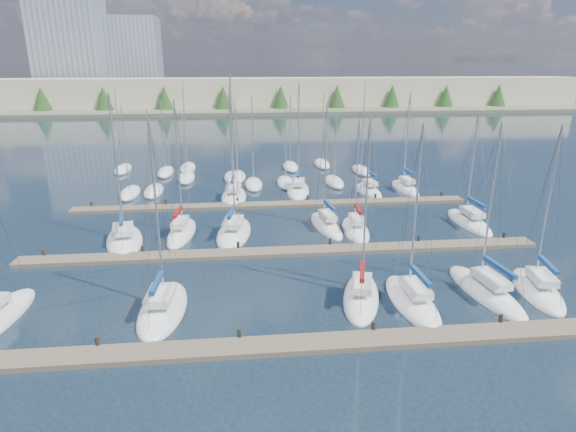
{
  "coord_description": "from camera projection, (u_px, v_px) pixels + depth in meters",
  "views": [
    {
      "loc": [
        -3.7,
        -21.72,
        15.73
      ],
      "look_at": [
        0.0,
        14.0,
        4.0
      ],
      "focal_mm": 30.0,
      "sensor_mm": 36.0,
      "label": 1
    }
  ],
  "objects": [
    {
      "name": "sailboat_k",
      "position": [
        326.0,
        225.0,
        47.22
      ],
      "size": [
        3.11,
        8.23,
        12.36
      ],
      "rotation": [
        0.0,
        0.0,
        0.12
      ],
      "color": "white",
      "rests_on": "ground"
    },
    {
      "name": "sailboat_g",
      "position": [
        537.0,
        290.0,
        34.03
      ],
      "size": [
        4.01,
        7.72,
        12.46
      ],
      "rotation": [
        0.0,
        0.0,
        -0.21
      ],
      "color": "white",
      "rests_on": "ground"
    },
    {
      "name": "sailboat_c",
      "position": [
        163.0,
        309.0,
        31.47
      ],
      "size": [
        3.38,
        8.0,
        13.15
      ],
      "rotation": [
        0.0,
        0.0,
        -0.06
      ],
      "color": "white",
      "rests_on": "ground"
    },
    {
      "name": "sailboat_o",
      "position": [
        234.0,
        196.0,
        57.21
      ],
      "size": [
        3.39,
        8.22,
        15.03
      ],
      "rotation": [
        0.0,
        0.0,
        -0.06
      ],
      "color": "white",
      "rests_on": "ground"
    },
    {
      "name": "shoreline",
      "position": [
        208.0,
        85.0,
        163.78
      ],
      "size": [
        400.0,
        60.0,
        38.0
      ],
      "color": "#666B51",
      "rests_on": "ground"
    },
    {
      "name": "sailboat_p",
      "position": [
        298.0,
        190.0,
        59.85
      ],
      "size": [
        3.9,
        8.53,
        13.91
      ],
      "rotation": [
        0.0,
        0.0,
        -0.14
      ],
      "color": "white",
      "rests_on": "ground"
    },
    {
      "name": "sailboat_m",
      "position": [
        469.0,
        222.0,
        48.24
      ],
      "size": [
        2.6,
        8.35,
        11.71
      ],
      "rotation": [
        0.0,
        0.0,
        0.0
      ],
      "color": "white",
      "rests_on": "ground"
    },
    {
      "name": "sailboat_i",
      "position": [
        182.0,
        232.0,
        45.28
      ],
      "size": [
        3.03,
        8.15,
        13.13
      ],
      "rotation": [
        0.0,
        0.0,
        -0.1
      ],
      "color": "white",
      "rests_on": "ground"
    },
    {
      "name": "ground",
      "position": [
        260.0,
        155.0,
        82.51
      ],
      "size": [
        400.0,
        400.0,
        0.0
      ],
      "primitive_type": "plane",
      "color": "#1B2A37",
      "rests_on": "ground"
    },
    {
      "name": "sailboat_d",
      "position": [
        361.0,
        296.0,
        33.08
      ],
      "size": [
        4.41,
        8.11,
        12.8
      ],
      "rotation": [
        0.0,
        0.0,
        -0.27
      ],
      "color": "white",
      "rests_on": "ground"
    },
    {
      "name": "sailboat_q",
      "position": [
        369.0,
        191.0,
        59.6
      ],
      "size": [
        2.96,
        6.93,
        10.15
      ],
      "rotation": [
        0.0,
        0.0,
        0.09
      ],
      "color": "white",
      "rests_on": "ground"
    },
    {
      "name": "sailboat_j",
      "position": [
        234.0,
        232.0,
        45.32
      ],
      "size": [
        4.17,
        9.01,
        14.46
      ],
      "rotation": [
        0.0,
        0.0,
        -0.14
      ],
      "color": "white",
      "rests_on": "ground"
    },
    {
      "name": "dock_near",
      "position": [
        309.0,
        344.0,
        27.63
      ],
      "size": [
        44.0,
        1.93,
        1.1
      ],
      "color": "#6B5E4C",
      "rests_on": "ground"
    },
    {
      "name": "dock_mid",
      "position": [
        286.0,
        252.0,
        40.87
      ],
      "size": [
        44.0,
        1.93,
        1.1
      ],
      "color": "#6B5E4C",
      "rests_on": "ground"
    },
    {
      "name": "sailboat_h",
      "position": [
        124.0,
        240.0,
        43.45
      ],
      "size": [
        4.69,
        8.72,
        13.84
      ],
      "rotation": [
        0.0,
        0.0,
        0.19
      ],
      "color": "white",
      "rests_on": "ground"
    },
    {
      "name": "sailboat_e",
      "position": [
        412.0,
        301.0,
        32.47
      ],
      "size": [
        2.74,
        8.01,
        12.74
      ],
      "rotation": [
        0.0,
        0.0,
        0.02
      ],
      "color": "white",
      "rests_on": "ground"
    },
    {
      "name": "distant_boats",
      "position": [
        235.0,
        176.0,
        66.64
      ],
      "size": [
        36.93,
        20.75,
        13.3
      ],
      "color": "#9EA0A5",
      "rests_on": "ground"
    },
    {
      "name": "sailboat_r",
      "position": [
        405.0,
        188.0,
        60.82
      ],
      "size": [
        2.5,
        7.72,
        12.68
      ],
      "rotation": [
        0.0,
        0.0,
        0.04
      ],
      "color": "white",
      "rests_on": "ground"
    },
    {
      "name": "dock_far",
      "position": [
        273.0,
        205.0,
        54.11
      ],
      "size": [
        44.0,
        1.93,
        1.1
      ],
      "color": "#6B5E4C",
      "rests_on": "ground"
    },
    {
      "name": "sailboat_l",
      "position": [
        356.0,
        229.0,
        46.12
      ],
      "size": [
        2.92,
        7.47,
        11.33
      ],
      "rotation": [
        0.0,
        0.0,
        -0.07
      ],
      "color": "white",
      "rests_on": "ground"
    },
    {
      "name": "sailboat_f",
      "position": [
        485.0,
        291.0,
        33.82
      ],
      "size": [
        3.3,
        9.01,
        12.62
      ],
      "rotation": [
        0.0,
        0.0,
        0.1
      ],
      "color": "white",
      "rests_on": "ground"
    }
  ]
}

